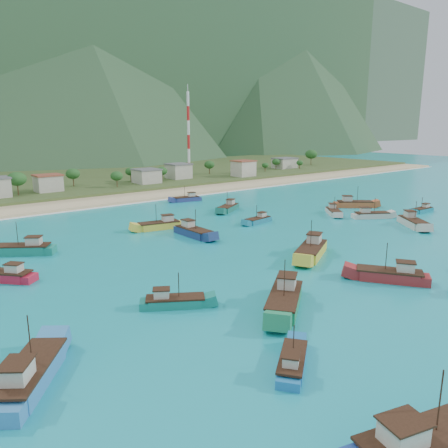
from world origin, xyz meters
TOP-DOWN VIEW (x-y plane):
  - ground at (0.00, 0.00)m, footprint 600.00×600.00m
  - beach at (0.00, 79.00)m, footprint 400.00×18.00m
  - land at (0.00, 140.00)m, footprint 400.00×110.00m
  - surf_line at (0.00, 69.50)m, footprint 400.00×2.50m
  - village at (8.73, 102.84)m, footprint 222.70×28.14m
  - vegetation at (-1.30, 102.52)m, footprint 282.08×25.41m
  - radio_tower at (53.15, 108.00)m, footprint 1.20×1.20m
  - boat_0 at (-38.14, 32.42)m, footprint 11.22×9.34m
  - boat_1 at (-17.94, -16.82)m, footprint 12.55×10.60m
  - boat_3 at (43.17, 8.87)m, footprint 9.96×7.69m
  - boat_5 at (3.61, -3.57)m, footprint 13.10×9.37m
  - boat_6 at (53.29, 21.20)m, footprint 10.97×10.00m
  - boat_7 at (-28.47, -27.72)m, footprint 8.10×6.83m
  - boat_8 at (-29.37, -7.00)m, footprint 8.99×7.07m
  - boat_9 at (15.96, 23.93)m, footprint 8.79×3.71m
  - boat_10 at (20.14, 61.96)m, footprint 9.70×4.64m
  - boat_11 at (42.54, -3.04)m, footprint 9.81×11.10m
  - boat_12 at (-44.65, 18.83)m, footprint 8.62×9.39m
  - boat_15 at (20.05, 40.75)m, footprint 10.57×7.73m
  - boat_16 at (-4.71, 23.14)m, footprint 3.39×11.22m
  - boat_17 at (-6.98, 33.80)m, footprint 11.31×5.41m
  - boat_19 at (-30.14, -42.32)m, footprint 13.22×7.15m
  - boat_20 at (-50.13, -13.93)m, footprint 10.25×11.86m
  - boat_22 at (2.83, -20.31)m, footprint 8.92×11.25m
  - boat_25 at (61.97, 4.31)m, footprint 8.15×2.85m
  - boat_26 at (39.49, 18.33)m, footprint 8.17×8.92m

SIDE VIEW (x-z plane):
  - ground at x=0.00m, z-range 0.00..0.00m
  - beach at x=0.00m, z-range -0.60..0.60m
  - land at x=0.00m, z-range -1.20..1.20m
  - surf_line at x=0.00m, z-range -0.04..0.04m
  - boat_25 at x=61.97m, z-range -1.90..2.84m
  - boat_7 at x=-28.47m, z-range -1.94..2.93m
  - boat_9 at x=15.96m, z-range -2.00..3.04m
  - boat_8 at x=-29.37m, z-range -2.08..3.22m
  - boat_10 at x=20.14m, z-range -2.15..3.37m
  - boat_26 at x=39.49m, z-range -2.15..3.38m
  - boat_12 at x=-44.65m, z-range -2.25..3.58m
  - boat_3 at x=43.17m, z-range -2.25..3.60m
  - boat_15 at x=20.05m, z-range -2.35..3.79m
  - boat_17 at x=-6.98m, z-range -2.44..3.99m
  - boat_16 at x=-4.71m, z-range -2.50..4.12m
  - boat_22 at x=2.83m, z-range -2.51..4.14m
  - boat_0 at x=-38.14m, z-range -2.53..4.19m
  - boat_6 at x=53.29m, z-range -2.55..4.23m
  - boat_11 at x=42.54m, z-range -2.55..4.24m
  - boat_20 at x=-50.13m, z-range -2.68..4.51m
  - boat_19 at x=-30.14m, z-range -2.78..4.72m
  - boat_1 at x=-17.94m, z-range -2.80..4.76m
  - boat_5 at x=3.61m, z-range -2.80..4.78m
  - village at x=8.73m, z-range 0.91..8.36m
  - vegetation at x=-1.30m, z-range 0.59..9.72m
  - radio_tower at x=53.15m, z-range 1.60..38.47m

